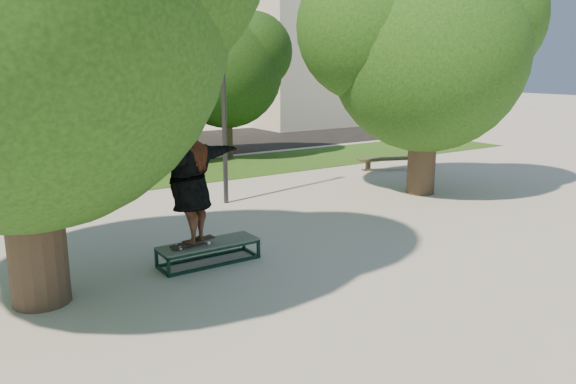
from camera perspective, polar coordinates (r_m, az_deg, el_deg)
ground at (r=9.99m, az=2.09°, el=-7.60°), size 120.00×120.00×0.00m
grass_strip at (r=18.59m, az=-12.77°, el=1.72°), size 30.00×4.00×0.02m
asphalt_strip at (r=24.45m, az=-20.55°, el=3.81°), size 40.00×8.00×0.01m
tree_right at (r=15.64m, az=13.58°, el=14.70°), size 6.24×5.33×6.51m
bg_tree_mid at (r=20.14m, az=-21.78°, el=13.44°), size 5.76×4.92×6.24m
bg_tree_right at (r=21.56m, az=-6.58°, el=12.74°), size 5.04×4.31×5.43m
lamppost at (r=14.16m, az=-6.61°, el=11.38°), size 0.25×0.15×6.11m
side_building at (r=37.78m, az=4.73°, el=13.54°), size 15.00×10.00×8.00m
grind_box at (r=10.22m, az=-8.06°, el=-6.12°), size 1.80×0.60×0.38m
skater_rig at (r=9.77m, az=-9.86°, el=0.45°), size 2.45×1.56×2.02m
bench at (r=19.38m, az=10.87°, el=3.26°), size 2.65×1.28×0.41m
car_dark at (r=24.28m, az=-21.85°, el=5.42°), size 2.09×4.69×1.49m
car_grey at (r=23.67m, az=-15.09°, el=5.55°), size 2.53×5.00×1.35m
car_silver_b at (r=23.50m, az=-18.78°, el=5.32°), size 2.21×4.92×1.40m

